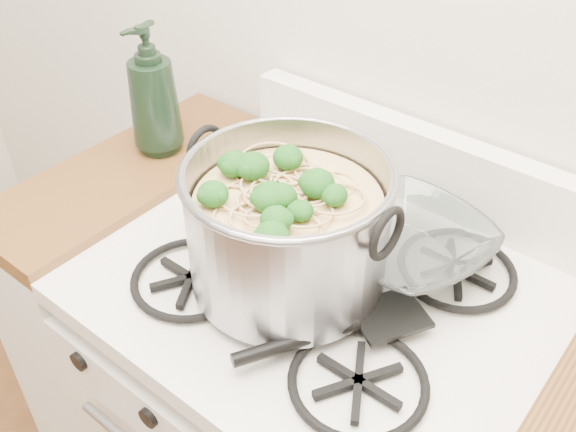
{
  "coord_description": "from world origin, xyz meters",
  "views": [
    {
      "loc": [
        0.45,
        0.6,
        1.66
      ],
      "look_at": [
        -0.04,
        1.21,
        1.05
      ],
      "focal_mm": 40.0,
      "sensor_mm": 36.0,
      "label": 1
    }
  ],
  "objects_px": {
    "spatula": "(390,312)",
    "glass_bowl": "(405,251)",
    "stock_pot": "(288,229)",
    "bottle": "(153,90)"
  },
  "relations": [
    {
      "from": "stock_pot",
      "to": "spatula",
      "type": "relative_size",
      "value": 1.16
    },
    {
      "from": "stock_pot",
      "to": "glass_bowl",
      "type": "xyz_separation_m",
      "value": [
        0.13,
        0.16,
        -0.09
      ]
    },
    {
      "from": "glass_bowl",
      "to": "bottle",
      "type": "relative_size",
      "value": 0.39
    },
    {
      "from": "spatula",
      "to": "glass_bowl",
      "type": "height_order",
      "value": "glass_bowl"
    },
    {
      "from": "stock_pot",
      "to": "glass_bowl",
      "type": "distance_m",
      "value": 0.22
    },
    {
      "from": "bottle",
      "to": "stock_pot",
      "type": "bearing_deg",
      "value": -17.01
    },
    {
      "from": "glass_bowl",
      "to": "spatula",
      "type": "bearing_deg",
      "value": -68.37
    },
    {
      "from": "stock_pot",
      "to": "spatula",
      "type": "height_order",
      "value": "stock_pot"
    },
    {
      "from": "spatula",
      "to": "bottle",
      "type": "height_order",
      "value": "bottle"
    },
    {
      "from": "stock_pot",
      "to": "glass_bowl",
      "type": "height_order",
      "value": "stock_pot"
    }
  ]
}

